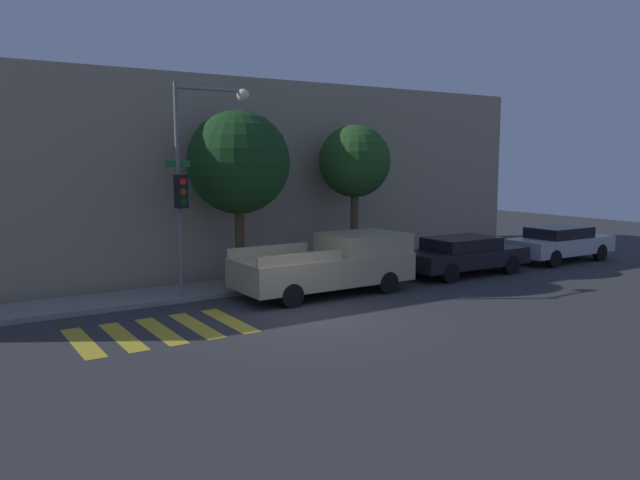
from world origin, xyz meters
name	(u,v)px	position (x,y,z in m)	size (l,w,h in m)	color
ground_plane	(308,318)	(0.00, 0.00, 0.00)	(60.00, 60.00, 0.00)	#333335
sidewalk	(236,286)	(0.00, 4.16, 0.07)	(26.00, 1.92, 0.14)	gray
building_row	(182,178)	(0.00, 8.52, 3.26)	(26.00, 6.00, 6.53)	gray
crosswalk	(160,331)	(-3.49, 0.80, 0.00)	(3.88, 2.60, 0.00)	gold
traffic_light_pole	(195,166)	(-1.54, 3.37, 3.74)	(2.51, 0.56, 5.96)	slate
pickup_truck	(332,264)	(2.11, 2.10, 0.87)	(5.24, 2.14, 1.71)	tan
sedan_near_corner	(463,254)	(7.51, 2.10, 0.70)	(4.62, 1.85, 1.29)	black
sedan_middle	(560,243)	(12.71, 2.10, 0.73)	(4.51, 1.76, 1.34)	#B7BABF
tree_near_corner	(238,163)	(0.14, 4.14, 3.81)	(3.08, 3.08, 5.36)	#4C3823
tree_midblock	(355,162)	(4.41, 4.14, 3.82)	(2.41, 2.41, 5.06)	brown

